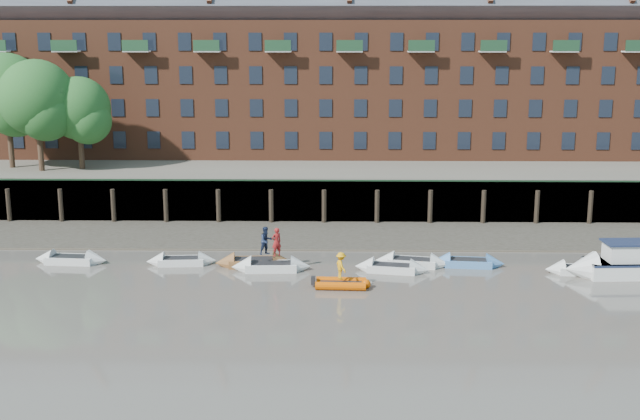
{
  "coord_description": "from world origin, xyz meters",
  "views": [
    {
      "loc": [
        -1.28,
        -37.32,
        14.09
      ],
      "look_at": [
        -2.14,
        12.0,
        3.2
      ],
      "focal_mm": 45.0,
      "sensor_mm": 36.0,
      "label": 1
    }
  ],
  "objects_px": {
    "rowboat_7": "(582,270)",
    "person_rower_a": "(276,242)",
    "rowboat_5": "(412,262)",
    "rowboat_2": "(254,262)",
    "rib_tender": "(343,283)",
    "person_rower_b": "(266,241)",
    "rowboat_3": "(271,267)",
    "rowboat_0": "(71,260)",
    "rowboat_4": "(392,268)",
    "motor_launch": "(613,265)",
    "rowboat_6": "(468,263)",
    "rowboat_1": "(181,261)",
    "person_rib_crew": "(341,266)"
  },
  "relations": [
    {
      "from": "rowboat_7",
      "to": "rowboat_3",
      "type": "bearing_deg",
      "value": -178.25
    },
    {
      "from": "rowboat_1",
      "to": "person_rib_crew",
      "type": "xyz_separation_m",
      "value": [
        9.91,
        -4.48,
        1.06
      ]
    },
    {
      "from": "rowboat_2",
      "to": "rib_tender",
      "type": "xyz_separation_m",
      "value": [
        5.5,
        -4.19,
        -0.01
      ]
    },
    {
      "from": "rowboat_2",
      "to": "rowboat_3",
      "type": "bearing_deg",
      "value": -44.28
    },
    {
      "from": "motor_launch",
      "to": "rowboat_1",
      "type": "bearing_deg",
      "value": -7.3
    },
    {
      "from": "person_rib_crew",
      "to": "rowboat_6",
      "type": "bearing_deg",
      "value": -83.54
    },
    {
      "from": "person_rower_a",
      "to": "rowboat_5",
      "type": "bearing_deg",
      "value": 154.47
    },
    {
      "from": "rib_tender",
      "to": "person_rib_crew",
      "type": "xyz_separation_m",
      "value": [
        -0.13,
        -0.02,
        1.05
      ]
    },
    {
      "from": "rowboat_2",
      "to": "person_rower_a",
      "type": "xyz_separation_m",
      "value": [
        1.5,
        -1.0,
        1.57
      ]
    },
    {
      "from": "rowboat_1",
      "to": "rib_tender",
      "type": "bearing_deg",
      "value": -28.47
    },
    {
      "from": "rowboat_2",
      "to": "rowboat_7",
      "type": "bearing_deg",
      "value": -8.75
    },
    {
      "from": "person_rib_crew",
      "to": "rowboat_3",
      "type": "bearing_deg",
      "value": 29.45
    },
    {
      "from": "rowboat_3",
      "to": "motor_launch",
      "type": "bearing_deg",
      "value": -4.83
    },
    {
      "from": "rowboat_7",
      "to": "person_rower_a",
      "type": "xyz_separation_m",
      "value": [
        -18.37,
        0.23,
        1.59
      ]
    },
    {
      "from": "rowboat_5",
      "to": "rowboat_6",
      "type": "height_order",
      "value": "rowboat_5"
    },
    {
      "from": "rowboat_1",
      "to": "motor_launch",
      "type": "distance_m",
      "value": 26.12
    },
    {
      "from": "rowboat_5",
      "to": "person_rower_b",
      "type": "relative_size",
      "value": 2.74
    },
    {
      "from": "rowboat_3",
      "to": "motor_launch",
      "type": "distance_m",
      "value": 20.36
    },
    {
      "from": "rowboat_5",
      "to": "rowboat_6",
      "type": "xyz_separation_m",
      "value": [
        3.45,
        -0.04,
        -0.01
      ]
    },
    {
      "from": "motor_launch",
      "to": "person_rower_b",
      "type": "relative_size",
      "value": 3.84
    },
    {
      "from": "rib_tender",
      "to": "rowboat_4",
      "type": "bearing_deg",
      "value": 49.28
    },
    {
      "from": "rowboat_2",
      "to": "rowboat_0",
      "type": "bearing_deg",
      "value": 172.61
    },
    {
      "from": "person_rib_crew",
      "to": "rowboat_1",
      "type": "bearing_deg",
      "value": 42.94
    },
    {
      "from": "rowboat_1",
      "to": "person_rower_a",
      "type": "bearing_deg",
      "value": -16.38
    },
    {
      "from": "person_rib_crew",
      "to": "rowboat_2",
      "type": "bearing_deg",
      "value": 29.18
    },
    {
      "from": "rowboat_1",
      "to": "rowboat_6",
      "type": "xyz_separation_m",
      "value": [
        17.81,
        -0.07,
        0.01
      ]
    },
    {
      "from": "rowboat_1",
      "to": "rowboat_6",
      "type": "relative_size",
      "value": 0.97
    },
    {
      "from": "rowboat_7",
      "to": "person_rower_a",
      "type": "bearing_deg",
      "value": -178.08
    },
    {
      "from": "rowboat_7",
      "to": "person_rower_b",
      "type": "distance_m",
      "value": 19.1
    },
    {
      "from": "rowboat_0",
      "to": "person_rib_crew",
      "type": "height_order",
      "value": "person_rib_crew"
    },
    {
      "from": "rowboat_2",
      "to": "rowboat_5",
      "type": "distance_m",
      "value": 9.83
    },
    {
      "from": "motor_launch",
      "to": "person_rower_a",
      "type": "distance_m",
      "value": 20.04
    },
    {
      "from": "rowboat_1",
      "to": "rowboat_5",
      "type": "relative_size",
      "value": 0.93
    },
    {
      "from": "rib_tender",
      "to": "person_rower_a",
      "type": "height_order",
      "value": "person_rower_a"
    },
    {
      "from": "rowboat_3",
      "to": "rib_tender",
      "type": "bearing_deg",
      "value": -39.34
    },
    {
      "from": "rowboat_6",
      "to": "rowboat_7",
      "type": "relative_size",
      "value": 1.02
    },
    {
      "from": "person_rower_b",
      "to": "rowboat_1",
      "type": "bearing_deg",
      "value": 134.5
    },
    {
      "from": "motor_launch",
      "to": "rowboat_7",
      "type": "bearing_deg",
      "value": -20.64
    },
    {
      "from": "rowboat_2",
      "to": "rowboat_4",
      "type": "xyz_separation_m",
      "value": [
        8.47,
        -1.06,
        -0.01
      ]
    },
    {
      "from": "rib_tender",
      "to": "person_rower_b",
      "type": "distance_m",
      "value": 6.03
    },
    {
      "from": "rowboat_0",
      "to": "rowboat_6",
      "type": "xyz_separation_m",
      "value": [
        24.8,
        -0.25,
        -0.01
      ]
    },
    {
      "from": "rowboat_4",
      "to": "person_rib_crew",
      "type": "bearing_deg",
      "value": -123.84
    },
    {
      "from": "rowboat_4",
      "to": "person_rower_b",
      "type": "bearing_deg",
      "value": -172.23
    },
    {
      "from": "rowboat_2",
      "to": "motor_launch",
      "type": "distance_m",
      "value": 21.57
    },
    {
      "from": "person_rower_b",
      "to": "person_rib_crew",
      "type": "xyz_separation_m",
      "value": [
        4.52,
        -3.53,
        -0.52
      ]
    },
    {
      "from": "rowboat_0",
      "to": "rowboat_1",
      "type": "xyz_separation_m",
      "value": [
        7.0,
        -0.17,
        -0.01
      ]
    },
    {
      "from": "rowboat_4",
      "to": "rowboat_7",
      "type": "bearing_deg",
      "value": 9.77
    },
    {
      "from": "rowboat_2",
      "to": "rowboat_6",
      "type": "xyz_separation_m",
      "value": [
        13.27,
        0.2,
        -0.01
      ]
    },
    {
      "from": "motor_launch",
      "to": "rowboat_6",
      "type": "bearing_deg",
      "value": -16.18
    },
    {
      "from": "person_rower_a",
      "to": "rowboat_2",
      "type": "bearing_deg",
      "value": -67.53
    }
  ]
}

